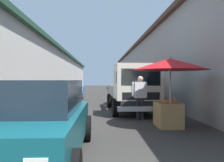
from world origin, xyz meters
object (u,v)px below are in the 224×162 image
object	(u,v)px
fruit_stall_far_right	(139,74)
vendor_by_crates	(140,94)
hatchback_car	(34,119)
plastic_stool	(141,97)
parked_scooter	(81,94)
delivery_truck	(134,90)
fruit_stall_far_left	(130,78)
fruit_stall_mid_lane	(170,75)

from	to	relation	value
fruit_stall_far_right	vendor_by_crates	world-z (taller)	fruit_stall_far_right
hatchback_car	plastic_stool	bearing A→B (deg)	-19.36
parked_scooter	plastic_stool	size ratio (longest dim) A/B	3.89
delivery_truck	parked_scooter	bearing A→B (deg)	21.86
fruit_stall_far_left	vendor_by_crates	world-z (taller)	fruit_stall_far_left
fruit_stall_far_right	hatchback_car	world-z (taller)	fruit_stall_far_right
fruit_stall_far_right	plastic_stool	bearing A→B (deg)	-14.01
fruit_stall_far_left	parked_scooter	bearing A→B (deg)	102.82
fruit_stall_mid_lane	delivery_truck	bearing A→B (deg)	13.15
parked_scooter	hatchback_car	bearing A→B (deg)	-179.03
fruit_stall_mid_lane	hatchback_car	size ratio (longest dim) A/B	0.59
fruit_stall_mid_lane	vendor_by_crates	bearing A→B (deg)	23.96
fruit_stall_far_right	parked_scooter	xyz separation A→B (m)	(3.62, 3.63, -1.35)
vendor_by_crates	fruit_stall_far_left	bearing A→B (deg)	-5.07
hatchback_car	fruit_stall_far_left	bearing A→B (deg)	-14.43
fruit_stall_far_right	hatchback_car	size ratio (longest dim) A/B	0.68
fruit_stall_far_right	delivery_truck	size ratio (longest dim) A/B	0.53
fruit_stall_far_right	vendor_by_crates	xyz separation A→B (m)	(-4.90, 0.76, -0.88)
fruit_stall_mid_lane	fruit_stall_far_left	distance (m)	10.84
hatchback_car	parked_scooter	xyz separation A→B (m)	(12.71, 0.22, -0.29)
delivery_truck	fruit_stall_far_right	bearing A→B (deg)	-12.73
hatchback_car	vendor_by_crates	size ratio (longest dim) A/B	2.45
vendor_by_crates	delivery_truck	bearing A→B (deg)	0.96
fruit_stall_far_right	parked_scooter	distance (m)	5.30
fruit_stall_mid_lane	plastic_stool	distance (m)	8.69
hatchback_car	plastic_stool	xyz separation A→B (m)	(11.29, -3.97, -0.41)
fruit_stall_far_right	parked_scooter	world-z (taller)	fruit_stall_far_right
fruit_stall_far_right	plastic_stool	distance (m)	2.70
plastic_stool	fruit_stall_far_left	bearing A→B (deg)	11.90
delivery_truck	fruit_stall_far_left	bearing A→B (deg)	-6.15
fruit_stall_far_right	hatchback_car	xyz separation A→B (m)	(-9.09, 3.42, -1.06)
hatchback_car	delivery_truck	xyz separation A→B (m)	(5.62, -2.63, 0.30)
fruit_stall_far_left	fruit_stall_mid_lane	bearing A→B (deg)	179.06
plastic_stool	hatchback_car	bearing A→B (deg)	160.64
fruit_stall_far_left	parked_scooter	distance (m)	3.97
delivery_truck	plastic_stool	size ratio (longest dim) A/B	11.45
fruit_stall_mid_lane	fruit_stall_far_left	size ratio (longest dim) A/B	1.05
delivery_truck	plastic_stool	bearing A→B (deg)	-13.23
fruit_stall_far_right	fruit_stall_far_left	distance (m)	4.47
fruit_stall_mid_lane	parked_scooter	distance (m)	10.66
fruit_stall_far_right	hatchback_car	bearing A→B (deg)	159.40
vendor_by_crates	plastic_stool	bearing A→B (deg)	-10.45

